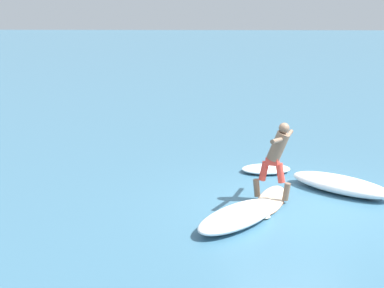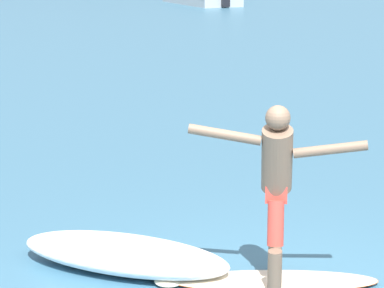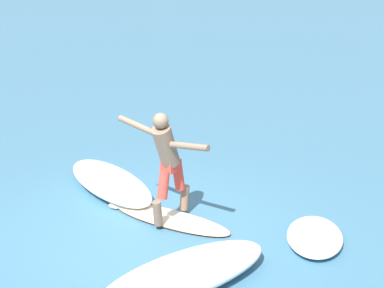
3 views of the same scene
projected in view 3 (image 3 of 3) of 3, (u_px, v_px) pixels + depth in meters
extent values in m
plane|color=#3A6984|center=(146.00, 233.00, 9.26)|extent=(200.00, 200.00, 0.00)
ellipsoid|color=beige|center=(172.00, 219.00, 9.60)|extent=(2.03, 1.04, 0.07)
ellipsoid|color=beige|center=(118.00, 204.00, 10.07)|extent=(0.34, 0.36, 0.06)
ellipsoid|color=#DB5B2D|center=(172.00, 219.00, 9.60)|extent=(2.04, 1.06, 0.03)
cone|color=black|center=(219.00, 238.00, 9.25)|extent=(0.06, 0.06, 0.14)
cone|color=black|center=(215.00, 231.00, 9.44)|extent=(0.06, 0.06, 0.14)
cone|color=black|center=(205.00, 240.00, 9.19)|extent=(0.06, 0.06, 0.14)
cylinder|color=brown|center=(158.00, 213.00, 9.27)|extent=(0.18, 0.21, 0.39)
cylinder|color=#CF3D31|center=(163.00, 185.00, 9.24)|extent=(0.22, 0.26, 0.43)
cylinder|color=brown|center=(185.00, 198.00, 9.77)|extent=(0.18, 0.21, 0.39)
cylinder|color=#CF3D31|center=(179.00, 177.00, 9.52)|extent=(0.22, 0.26, 0.43)
cube|color=#CF3D31|center=(171.00, 165.00, 9.29)|extent=(0.28, 0.31, 0.16)
cylinder|color=brown|center=(166.00, 146.00, 9.09)|extent=(0.43, 0.55, 0.68)
sphere|color=brown|center=(161.00, 121.00, 8.87)|extent=(0.22, 0.22, 0.22)
cylinder|color=brown|center=(189.00, 146.00, 8.73)|extent=(0.65, 0.35, 0.20)
cylinder|color=brown|center=(137.00, 125.00, 9.21)|extent=(0.65, 0.33, 0.20)
ellipsoid|color=white|center=(185.00, 273.00, 7.91)|extent=(2.17, 2.39, 0.36)
ellipsoid|color=white|center=(111.00, 182.00, 10.56)|extent=(2.24, 2.05, 0.32)
ellipsoid|color=white|center=(315.00, 237.00, 8.98)|extent=(0.90, 1.31, 0.18)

